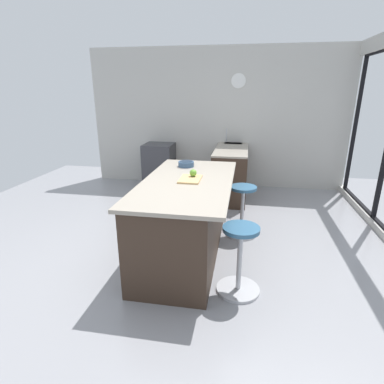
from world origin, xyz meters
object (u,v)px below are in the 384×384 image
Objects in this scene: stool_by_window at (242,212)px; apple_green at (193,173)px; stool_middle at (239,262)px; cutting_board at (190,179)px; kitchen_island at (184,217)px; oven_range at (159,165)px; fruit_bowl at (186,164)px.

apple_green is at bearing -46.89° from stool_by_window.
cutting_board is at bearing -137.28° from stool_middle.
cutting_board is (-0.01, 0.07, 0.48)m from kitchen_island.
kitchen_island is (2.75, 1.09, 0.04)m from oven_range.
stool_middle is 1.18m from apple_green.
stool_by_window is (2.09, 1.78, -0.11)m from oven_range.
oven_range is at bearing -158.41° from kitchen_island.
oven_range is at bearing -154.80° from fruit_bowl.
cutting_board is at bearing -12.57° from apple_green.
apple_green is at bearing 19.30° from fruit_bowl.
stool_by_window is at bearing 40.35° from oven_range.
kitchen_island is 0.49m from cutting_board.
fruit_bowl is (-0.63, -0.17, 0.03)m from cutting_board.
stool_by_window is at bearing 133.50° from kitchen_island.
oven_range is 3.02m from cutting_board.
apple_green is 0.58m from fruit_bowl.
stool_by_window is 1.03m from fruit_bowl.
kitchen_island is at bearing -44.14° from apple_green.
oven_range reaches higher than stool_by_window.
apple_green is at bearing 135.86° from kitchen_island.
fruit_bowl reaches higher than stool_middle.
apple_green reaches higher than oven_range.
kitchen_island is at bearing -81.28° from cutting_board.
kitchen_island is 9.72× the size of fruit_bowl.
stool_middle is (1.31, 0.00, 0.00)m from stool_by_window.
cutting_board reaches higher than oven_range.
stool_by_window is 1.09m from cutting_board.
oven_range is 1.25× the size of stool_middle.
kitchen_island is 2.91× the size of stool_by_window.
stool_by_window is 1.00× the size of stool_middle.
cutting_board reaches higher than stool_middle.
kitchen_island is 0.55m from apple_green.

